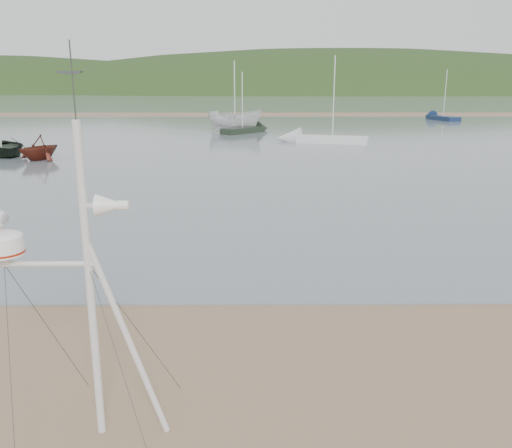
{
  "coord_description": "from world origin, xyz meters",
  "views": [
    {
      "loc": [
        2.71,
        -6.55,
        4.56
      ],
      "look_at": [
        2.77,
        1.0,
        2.56
      ],
      "focal_mm": 38.0,
      "sensor_mm": 36.0,
      "label": 1
    }
  ],
  "objects_px": {
    "mast_rig": "(89,351)",
    "boat_red": "(38,136)",
    "boat_white": "(235,103)",
    "sailboat_dark_mid": "(253,129)",
    "sailboat_white_near": "(308,139)",
    "sailboat_blue_far": "(435,117)"
  },
  "relations": [
    {
      "from": "sailboat_white_near",
      "to": "sailboat_blue_far",
      "type": "height_order",
      "value": "sailboat_white_near"
    },
    {
      "from": "sailboat_dark_mid",
      "to": "mast_rig",
      "type": "bearing_deg",
      "value": -92.88
    },
    {
      "from": "boat_red",
      "to": "sailboat_dark_mid",
      "type": "relative_size",
      "value": 0.49
    },
    {
      "from": "boat_white",
      "to": "sailboat_blue_far",
      "type": "bearing_deg",
      "value": -43.1
    },
    {
      "from": "sailboat_blue_far",
      "to": "mast_rig",
      "type": "bearing_deg",
      "value": -112.07
    },
    {
      "from": "boat_white",
      "to": "mast_rig",
      "type": "bearing_deg",
      "value": -167.1
    },
    {
      "from": "sailboat_white_near",
      "to": "sailboat_dark_mid",
      "type": "distance_m",
      "value": 9.52
    },
    {
      "from": "boat_white",
      "to": "sailboat_white_near",
      "type": "bearing_deg",
      "value": -134.73
    },
    {
      "from": "mast_rig",
      "to": "sailboat_white_near",
      "type": "height_order",
      "value": "sailboat_white_near"
    },
    {
      "from": "sailboat_dark_mid",
      "to": "sailboat_white_near",
      "type": "bearing_deg",
      "value": -63.65
    },
    {
      "from": "boat_white",
      "to": "sailboat_white_near",
      "type": "height_order",
      "value": "sailboat_white_near"
    },
    {
      "from": "mast_rig",
      "to": "boat_red",
      "type": "xyz_separation_m",
      "value": [
        -10.45,
        25.74,
        0.24
      ]
    },
    {
      "from": "boat_red",
      "to": "sailboat_dark_mid",
      "type": "distance_m",
      "value": 21.95
    },
    {
      "from": "mast_rig",
      "to": "sailboat_blue_far",
      "type": "bearing_deg",
      "value": 67.93
    },
    {
      "from": "mast_rig",
      "to": "sailboat_dark_mid",
      "type": "height_order",
      "value": "sailboat_dark_mid"
    },
    {
      "from": "boat_red",
      "to": "boat_white",
      "type": "relative_size",
      "value": 0.55
    },
    {
      "from": "boat_red",
      "to": "sailboat_white_near",
      "type": "xyz_separation_m",
      "value": [
        16.86,
        9.38,
        -1.15
      ]
    },
    {
      "from": "boat_white",
      "to": "sailboat_dark_mid",
      "type": "distance_m",
      "value": 2.99
    },
    {
      "from": "boat_red",
      "to": "sailboat_white_near",
      "type": "relative_size",
      "value": 0.39
    },
    {
      "from": "boat_white",
      "to": "sailboat_blue_far",
      "type": "height_order",
      "value": "sailboat_blue_far"
    },
    {
      "from": "boat_red",
      "to": "sailboat_blue_far",
      "type": "bearing_deg",
      "value": 72.6
    },
    {
      "from": "mast_rig",
      "to": "boat_white",
      "type": "xyz_separation_m",
      "value": [
        0.55,
        44.64,
        1.39
      ]
    }
  ]
}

